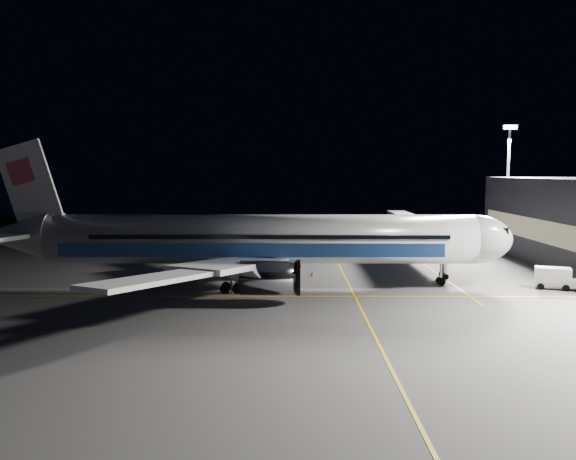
# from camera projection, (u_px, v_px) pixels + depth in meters

# --- Properties ---
(ground) EXTENTS (200.00, 200.00, 0.00)m
(ground) POSITION_uv_depth(u_px,v_px,m) (262.00, 285.00, 64.35)
(ground) COLOR #4C4C4F
(ground) RESTS_ON ground
(guide_line_main) EXTENTS (0.25, 80.00, 0.01)m
(guide_line_main) POSITION_uv_depth(u_px,v_px,m) (349.00, 285.00, 64.29)
(guide_line_main) COLOR gold
(guide_line_main) RESTS_ON ground
(guide_line_cross) EXTENTS (70.00, 0.25, 0.01)m
(guide_line_cross) POSITION_uv_depth(u_px,v_px,m) (259.00, 296.00, 58.38)
(guide_line_cross) COLOR gold
(guide_line_cross) RESTS_ON ground
(guide_line_side) EXTENTS (0.25, 40.00, 0.01)m
(guide_line_side) POSITION_uv_depth(u_px,v_px,m) (432.00, 270.00, 74.16)
(guide_line_side) COLOR gold
(guide_line_side) RESTS_ON ground
(airliner) EXTENTS (61.48, 54.22, 16.64)m
(airliner) POSITION_uv_depth(u_px,v_px,m) (252.00, 240.00, 63.82)
(airliner) COLOR silver
(airliner) RESTS_ON ground
(jet_bridge) EXTENTS (3.60, 34.40, 6.30)m
(jet_bridge) POSITION_uv_depth(u_px,v_px,m) (419.00, 229.00, 81.69)
(jet_bridge) COLOR #B2B2B7
(jet_bridge) RESTS_ON ground
(floodlight_mast_north) EXTENTS (2.40, 0.68, 20.70)m
(floodlight_mast_north) POSITION_uv_depth(u_px,v_px,m) (508.00, 175.00, 94.62)
(floodlight_mast_north) COLOR #59595E
(floodlight_mast_north) RESTS_ON ground
(service_truck) EXTENTS (5.01, 3.24, 2.39)m
(service_truck) POSITION_uv_depth(u_px,v_px,m) (557.00, 278.00, 61.89)
(service_truck) COLOR white
(service_truck) RESTS_ON ground
(baggage_tug) EXTENTS (2.68, 2.41, 1.61)m
(baggage_tug) POSITION_uv_depth(u_px,v_px,m) (281.00, 253.00, 83.86)
(baggage_tug) COLOR black
(baggage_tug) RESTS_ON ground
(safety_cone_a) EXTENTS (0.40, 0.40, 0.60)m
(safety_cone_a) POSITION_uv_depth(u_px,v_px,m) (243.00, 275.00, 69.06)
(safety_cone_a) COLOR #EA4909
(safety_cone_a) RESTS_ON ground
(safety_cone_b) EXTENTS (0.36, 0.36, 0.55)m
(safety_cone_b) POSITION_uv_depth(u_px,v_px,m) (312.00, 274.00, 69.89)
(safety_cone_b) COLOR #EA4909
(safety_cone_b) RESTS_ON ground
(safety_cone_c) EXTENTS (0.46, 0.46, 0.68)m
(safety_cone_c) POSITION_uv_depth(u_px,v_px,m) (301.00, 265.00, 75.81)
(safety_cone_c) COLOR #EA4909
(safety_cone_c) RESTS_ON ground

